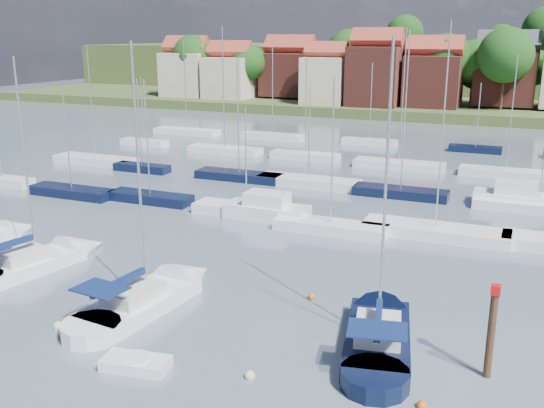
% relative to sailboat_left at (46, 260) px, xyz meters
% --- Properties ---
extents(ground, '(260.00, 260.00, 0.00)m').
position_rel_sailboat_left_xyz_m(ground, '(14.58, 35.36, -0.36)').
color(ground, '#46565F').
rests_on(ground, ground).
extents(sailboat_left, '(4.91, 11.12, 14.67)m').
position_rel_sailboat_left_xyz_m(sailboat_left, '(0.00, 0.00, 0.00)').
color(sailboat_left, white).
rests_on(sailboat_left, ground).
extents(sailboat_centre, '(4.31, 11.83, 15.72)m').
position_rel_sailboat_left_xyz_m(sailboat_centre, '(9.84, -1.84, -0.00)').
color(sailboat_centre, white).
rests_on(sailboat_centre, ground).
extents(sailboat_navy, '(5.24, 11.87, 15.93)m').
position_rel_sailboat_left_xyz_m(sailboat_navy, '(22.48, -0.80, -0.00)').
color(sailboat_navy, black).
rests_on(sailboat_navy, ground).
extents(tender, '(3.26, 1.90, 0.66)m').
position_rel_sailboat_left_xyz_m(tender, '(13.06, -8.45, -0.10)').
color(tender, white).
rests_on(tender, ground).
extents(timber_piling, '(0.40, 0.40, 6.66)m').
position_rel_sailboat_left_xyz_m(timber_piling, '(27.89, -2.90, 0.95)').
color(timber_piling, '#4C331E').
rests_on(timber_piling, ground).
extents(buoy_b, '(0.51, 0.51, 0.51)m').
position_rel_sailboat_left_xyz_m(buoy_b, '(7.62, -7.13, -0.36)').
color(buoy_b, beige).
rests_on(buoy_b, ground).
extents(buoy_c, '(0.52, 0.52, 0.52)m').
position_rel_sailboat_left_xyz_m(buoy_c, '(6.98, -6.70, -0.36)').
color(buoy_c, beige).
rests_on(buoy_c, ground).
extents(buoy_d, '(0.50, 0.50, 0.50)m').
position_rel_sailboat_left_xyz_m(buoy_d, '(18.19, -7.14, -0.36)').
color(buoy_d, beige).
rests_on(buoy_d, ground).
extents(buoy_e, '(0.42, 0.42, 0.42)m').
position_rel_sailboat_left_xyz_m(buoy_e, '(17.93, 1.86, -0.36)').
color(buoy_e, '#D85914').
rests_on(buoy_e, ground).
extents(buoy_f, '(0.46, 0.46, 0.46)m').
position_rel_sailboat_left_xyz_m(buoy_f, '(25.63, -6.42, -0.36)').
color(buoy_f, '#D85914').
rests_on(buoy_f, ground).
extents(buoy_g, '(0.41, 0.41, 0.41)m').
position_rel_sailboat_left_xyz_m(buoy_g, '(-3.52, -0.04, -0.36)').
color(buoy_g, beige).
rests_on(buoy_g, ground).
extents(buoy_h, '(0.51, 0.51, 0.51)m').
position_rel_sailboat_left_xyz_m(buoy_h, '(10.95, -0.68, -0.36)').
color(buoy_h, beige).
rests_on(buoy_h, ground).
extents(marina_field, '(79.62, 41.41, 15.93)m').
position_rel_sailboat_left_xyz_m(marina_field, '(16.48, 30.51, 0.07)').
color(marina_field, white).
rests_on(marina_field, ground).
extents(far_shore_town, '(212.46, 90.00, 22.27)m').
position_rel_sailboat_left_xyz_m(far_shore_town, '(16.80, 128.03, 4.25)').
color(far_shore_town, '#46572B').
rests_on(far_shore_town, ground).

